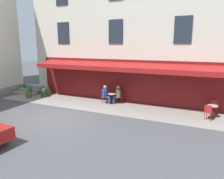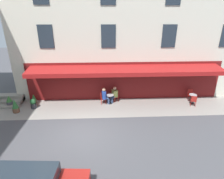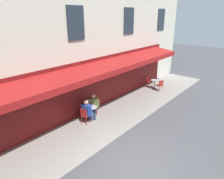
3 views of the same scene
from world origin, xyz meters
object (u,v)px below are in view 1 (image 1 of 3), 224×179
potted_plant_entrance_left (29,91)px  potted_plant_under_sign (30,89)px  cafe_table_near_entrance (112,97)px  cafe_chair_red_facing_street (209,111)px  seated_patron_in_blue (106,94)px  potted_plant_by_steps (44,92)px  cafe_chair_red_corner_right (103,96)px  cafe_chair_red_corner_left (120,96)px  seated_companion_in_olive (117,94)px  cafe_chair_red_kerbside (214,106)px  potted_plant_entrance_right (48,90)px  potted_plant_mid_terrace (25,87)px  cafe_table_mid_terrace (212,110)px

potted_plant_entrance_left → potted_plant_under_sign: (0.92, -1.04, -0.09)m
cafe_table_near_entrance → cafe_chair_red_facing_street: 6.55m
cafe_table_near_entrance → potted_plant_under_sign: 7.92m
cafe_table_near_entrance → cafe_chair_red_facing_street: (-6.49, 0.86, 0.06)m
cafe_table_near_entrance → potted_plant_under_sign: size_ratio=0.85×
seated_patron_in_blue → potted_plant_by_steps: seated_patron_in_blue is taller
cafe_chair_red_corner_right → cafe_chair_red_corner_left: (-1.14, -0.44, 0.00)m
cafe_chair_red_corner_right → seated_companion_in_olive: bearing=-161.9°
cafe_chair_red_kerbside → potted_plant_entrance_left: bearing=6.1°
cafe_table_near_entrance → potted_plant_entrance_right: potted_plant_entrance_right is taller
cafe_chair_red_kerbside → seated_patron_in_blue: seated_patron_in_blue is taller
seated_companion_in_olive → potted_plant_mid_terrace: seated_companion_in_olive is taller
cafe_table_near_entrance → cafe_chair_red_kerbside: (-6.79, -0.36, 0.06)m
potted_plant_by_steps → potted_plant_entrance_right: bearing=-73.9°
seated_patron_in_blue → potted_plant_mid_terrace: 8.69m
seated_patron_in_blue → potted_plant_entrance_right: size_ratio=1.67×
seated_companion_in_olive → potted_plant_entrance_left: bearing=10.5°
cafe_table_mid_terrace → potted_plant_entrance_left: 13.73m
cafe_chair_red_corner_left → cafe_table_mid_terrace: 6.23m
cafe_chair_red_corner_left → potted_plant_entrance_left: size_ratio=0.86×
cafe_table_mid_terrace → cafe_chair_red_facing_street: (0.22, 0.59, 0.06)m
potted_plant_entrance_left → potted_plant_under_sign: potted_plant_entrance_left is taller
potted_plant_entrance_left → potted_plant_entrance_right: size_ratio=1.28×
cafe_chair_red_corner_left → seated_companion_in_olive: size_ratio=0.68×
cafe_table_near_entrance → seated_patron_in_blue: size_ratio=0.55×
cafe_table_near_entrance → potted_plant_entrance_left: bearing=9.1°
cafe_chair_red_kerbside → cafe_chair_red_corner_right: bearing=3.3°
cafe_chair_red_facing_street → potted_plant_under_sign: bearing=-3.1°
cafe_chair_red_corner_right → seated_companion_in_olive: (-0.97, -0.32, 0.17)m
cafe_chair_red_corner_right → cafe_chair_red_facing_street: size_ratio=1.00×
cafe_chair_red_kerbside → potted_plant_entrance_right: bearing=0.3°
cafe_table_mid_terrace → potted_plant_mid_terrace: size_ratio=0.99×
cafe_chair_red_corner_left → cafe_chair_red_kerbside: 6.28m
potted_plant_entrance_right → potted_plant_mid_terrace: 2.92m
potted_plant_by_steps → potted_plant_mid_terrace: bearing=-16.9°
potted_plant_entrance_right → cafe_chair_red_corner_right: bearing=176.3°
potted_plant_under_sign → cafe_table_near_entrance: bearing=-179.4°
cafe_chair_red_corner_left → potted_plant_under_sign: 8.45m
cafe_table_near_entrance → potted_plant_under_sign: bearing=0.6°
potted_plant_mid_terrace → potted_plant_entrance_left: bearing=143.5°
potted_plant_under_sign → cafe_chair_red_kerbside: bearing=-178.3°
cafe_chair_red_corner_right → seated_patron_in_blue: (-0.22, -0.03, 0.18)m
cafe_table_near_entrance → cafe_chair_red_corner_right: (0.63, 0.07, 0.06)m
cafe_table_near_entrance → cafe_chair_red_kerbside: bearing=-177.0°
potted_plant_by_steps → potted_plant_under_sign: 2.05m
potted_plant_under_sign → potted_plant_mid_terrace: 1.26m
cafe_chair_red_corner_right → potted_plant_mid_terrace: cafe_chair_red_corner_right is taller
cafe_chair_red_kerbside → potted_plant_entrance_left: size_ratio=0.86×
cafe_chair_red_corner_left → cafe_chair_red_kerbside: same height
seated_companion_in_olive → cafe_table_mid_terrace: bearing=175.4°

